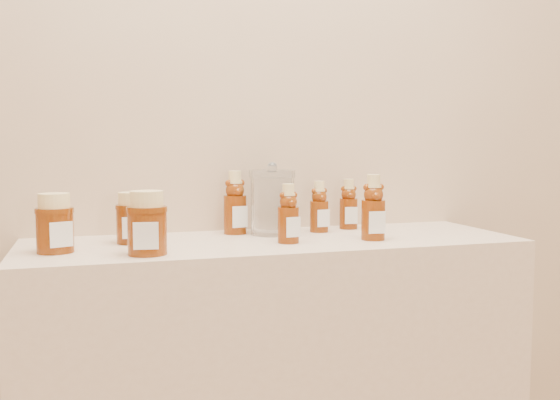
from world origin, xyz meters
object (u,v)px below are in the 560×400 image
object	(u,v)px
honey_jar_left	(55,223)
glass_canister	(272,200)
bear_bottle_back_left	(235,198)
bear_bottle_front_left	(288,210)

from	to	relation	value
honey_jar_left	glass_canister	distance (m)	0.54
bear_bottle_back_left	bear_bottle_front_left	bearing A→B (deg)	-75.81
bear_bottle_back_left	glass_canister	xyz separation A→B (m)	(0.09, -0.04, -0.00)
bear_bottle_front_left	glass_canister	world-z (taller)	glass_canister
bear_bottle_back_left	honey_jar_left	xyz separation A→B (m)	(-0.43, -0.16, -0.03)
bear_bottle_back_left	honey_jar_left	world-z (taller)	bear_bottle_back_left
glass_canister	honey_jar_left	bearing A→B (deg)	-166.93
bear_bottle_front_left	honey_jar_left	bearing A→B (deg)	169.02
honey_jar_left	glass_canister	size ratio (longest dim) A/B	0.71
bear_bottle_front_left	bear_bottle_back_left	bearing A→B (deg)	106.75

